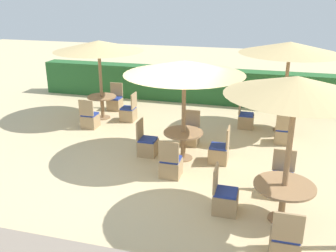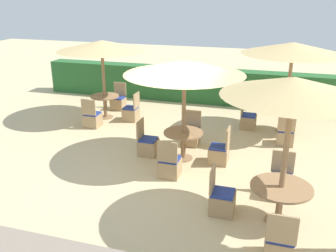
{
  "view_description": "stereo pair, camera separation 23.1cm",
  "coord_description": "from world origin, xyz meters",
  "px_view_note": "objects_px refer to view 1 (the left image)",
  "views": [
    {
      "loc": [
        2.26,
        -7.66,
        4.05
      ],
      "look_at": [
        0.0,
        0.6,
        0.9
      ],
      "focal_mm": 40.0,
      "sensor_mm": 36.0,
      "label": 1
    },
    {
      "loc": [
        2.48,
        -7.59,
        4.05
      ],
      "look_at": [
        0.0,
        0.6,
        0.9
      ],
      "focal_mm": 40.0,
      "sensor_mm": 36.0,
      "label": 2
    }
  ],
  "objects_px": {
    "patio_chair_front_right_north": "(282,183)",
    "parasol_back_left": "(99,46)",
    "patio_chair_back_left_north": "(115,102)",
    "round_table_center": "(183,138)",
    "patio_chair_back_left_east": "(129,113)",
    "patio_chair_front_right_south": "(285,243)",
    "parasol_front_right": "(297,87)",
    "patio_chair_back_right_south": "(283,134)",
    "round_table_back_right": "(283,113)",
    "round_table_back_left": "(102,102)",
    "patio_chair_front_right_west": "(225,199)",
    "patio_chair_center_east": "(219,152)",
    "patio_chair_center_west": "(147,145)",
    "patio_chair_center_north": "(190,135)",
    "round_table_front_right": "(284,192)",
    "parasol_back_right": "(290,48)",
    "parasol_center": "(184,68)",
    "patio_chair_center_south": "(171,166)",
    "patio_chair_back_right_west": "(245,119)",
    "patio_chair_back_left_south": "(90,119)"
  },
  "relations": [
    {
      "from": "patio_chair_center_south",
      "to": "parasol_back_right",
      "type": "relative_size",
      "value": 0.33
    },
    {
      "from": "parasol_back_left",
      "to": "patio_chair_center_south",
      "type": "relative_size",
      "value": 3.02
    },
    {
      "from": "parasol_back_right",
      "to": "round_table_back_right",
      "type": "height_order",
      "value": "parasol_back_right"
    },
    {
      "from": "patio_chair_center_south",
      "to": "patio_chair_front_right_south",
      "type": "relative_size",
      "value": 1.0
    },
    {
      "from": "patio_chair_front_right_south",
      "to": "round_table_center",
      "type": "bearing_deg",
      "value": 126.8
    },
    {
      "from": "patio_chair_front_right_west",
      "to": "patio_chair_center_north",
      "type": "bearing_deg",
      "value": -156.61
    },
    {
      "from": "round_table_back_right",
      "to": "patio_chair_front_right_south",
      "type": "xyz_separation_m",
      "value": [
        -0.02,
        -5.92,
        -0.31
      ]
    },
    {
      "from": "patio_chair_front_right_north",
      "to": "patio_chair_back_right_south",
      "type": "bearing_deg",
      "value": -91.32
    },
    {
      "from": "patio_chair_center_south",
      "to": "round_table_back_right",
      "type": "bearing_deg",
      "value": 56.43
    },
    {
      "from": "patio_chair_center_east",
      "to": "patio_chair_center_west",
      "type": "height_order",
      "value": "same"
    },
    {
      "from": "round_table_center",
      "to": "round_table_back_right",
      "type": "xyz_separation_m",
      "value": [
        2.42,
        2.71,
        0.02
      ]
    },
    {
      "from": "patio_chair_back_left_east",
      "to": "parasol_center",
      "type": "distance_m",
      "value": 3.92
    },
    {
      "from": "parasol_back_right",
      "to": "round_table_back_right",
      "type": "bearing_deg",
      "value": 180.0
    },
    {
      "from": "patio_chair_center_east",
      "to": "round_table_front_right",
      "type": "distance_m",
      "value": 2.62
    },
    {
      "from": "patio_chair_back_left_north",
      "to": "parasol_front_right",
      "type": "xyz_separation_m",
      "value": [
        5.63,
        -5.49,
        2.28
      ]
    },
    {
      "from": "round_table_back_left",
      "to": "patio_chair_front_right_west",
      "type": "relative_size",
      "value": 1.01
    },
    {
      "from": "patio_chair_front_right_south",
      "to": "patio_chair_front_right_west",
      "type": "height_order",
      "value": "same"
    },
    {
      "from": "patio_chair_back_left_east",
      "to": "patio_chair_back_left_south",
      "type": "height_order",
      "value": "same"
    },
    {
      "from": "patio_chair_back_right_south",
      "to": "patio_chair_back_right_west",
      "type": "bearing_deg",
      "value": 138.02
    },
    {
      "from": "round_table_back_left",
      "to": "round_table_center",
      "type": "bearing_deg",
      "value": -35.86
    },
    {
      "from": "patio_chair_back_left_south",
      "to": "patio_chair_front_right_north",
      "type": "relative_size",
      "value": 1.0
    },
    {
      "from": "round_table_back_left",
      "to": "round_table_center",
      "type": "xyz_separation_m",
      "value": [
        3.29,
        -2.38,
        -0.01
      ]
    },
    {
      "from": "patio_chair_back_left_north",
      "to": "round_table_center",
      "type": "xyz_separation_m",
      "value": [
        3.26,
        -3.35,
        0.29
      ]
    },
    {
      "from": "patio_chair_center_north",
      "to": "round_table_front_right",
      "type": "distance_m",
      "value": 3.93
    },
    {
      "from": "patio_chair_center_north",
      "to": "round_table_back_right",
      "type": "relative_size",
      "value": 0.82
    },
    {
      "from": "parasol_center",
      "to": "round_table_back_right",
      "type": "xyz_separation_m",
      "value": [
        2.42,
        2.71,
        -1.75
      ]
    },
    {
      "from": "patio_chair_center_west",
      "to": "parasol_back_left",
      "type": "bearing_deg",
      "value": -135.63
    },
    {
      "from": "parasol_back_left",
      "to": "patio_chair_center_west",
      "type": "height_order",
      "value": "parasol_back_left"
    },
    {
      "from": "parasol_back_right",
      "to": "parasol_front_right",
      "type": "bearing_deg",
      "value": -90.65
    },
    {
      "from": "parasol_center",
      "to": "patio_chair_back_right_west",
      "type": "relative_size",
      "value": 3.09
    },
    {
      "from": "round_table_center",
      "to": "patio_chair_center_north",
      "type": "relative_size",
      "value": 1.06
    },
    {
      "from": "patio_chair_center_south",
      "to": "patio_chair_front_right_west",
      "type": "relative_size",
      "value": 1.0
    },
    {
      "from": "round_table_front_right",
      "to": "parasol_back_left",
      "type": "bearing_deg",
      "value": 141.42
    },
    {
      "from": "patio_chair_front_right_south",
      "to": "patio_chair_center_south",
      "type": "bearing_deg",
      "value": 138.21
    },
    {
      "from": "patio_chair_center_east",
      "to": "round_table_back_right",
      "type": "bearing_deg",
      "value": -29.27
    },
    {
      "from": "patio_chair_center_north",
      "to": "parasol_front_right",
      "type": "height_order",
      "value": "parasol_front_right"
    },
    {
      "from": "round_table_center",
      "to": "patio_chair_back_right_south",
      "type": "xyz_separation_m",
      "value": [
        2.45,
        1.7,
        -0.29
      ]
    },
    {
      "from": "patio_chair_back_right_south",
      "to": "round_table_back_left",
      "type": "bearing_deg",
      "value": 173.27
    },
    {
      "from": "patio_chair_back_left_south",
      "to": "patio_chair_center_east",
      "type": "height_order",
      "value": "same"
    },
    {
      "from": "patio_chair_back_right_west",
      "to": "parasol_front_right",
      "type": "bearing_deg",
      "value": 11.98
    },
    {
      "from": "patio_chair_front_right_north",
      "to": "parasol_back_left",
      "type": "bearing_deg",
      "value": -32.03
    },
    {
      "from": "patio_chair_back_left_south",
      "to": "patio_chair_front_right_north",
      "type": "bearing_deg",
      "value": -24.72
    },
    {
      "from": "patio_chair_back_right_south",
      "to": "parasol_back_left",
      "type": "bearing_deg",
      "value": 173.27
    },
    {
      "from": "parasol_center",
      "to": "patio_chair_center_north",
      "type": "distance_m",
      "value": 2.27
    },
    {
      "from": "patio_chair_back_left_north",
      "to": "patio_chair_front_right_west",
      "type": "height_order",
      "value": "same"
    },
    {
      "from": "patio_chair_back_left_north",
      "to": "patio_chair_center_west",
      "type": "distance_m",
      "value": 4.1
    },
    {
      "from": "patio_chair_back_left_east",
      "to": "parasol_front_right",
      "type": "height_order",
      "value": "parasol_front_right"
    },
    {
      "from": "patio_chair_back_left_east",
      "to": "patio_chair_center_north",
      "type": "distance_m",
      "value": 2.72
    },
    {
      "from": "patio_chair_center_north",
      "to": "patio_chair_front_right_north",
      "type": "height_order",
      "value": "same"
    },
    {
      "from": "patio_chair_back_left_east",
      "to": "patio_chair_front_right_south",
      "type": "height_order",
      "value": "same"
    }
  ]
}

